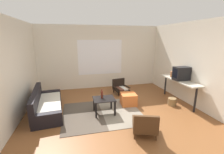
# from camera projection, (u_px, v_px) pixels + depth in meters

# --- Properties ---
(ground_plane) EXTENTS (7.80, 7.80, 0.00)m
(ground_plane) POSITION_uv_depth(u_px,v_px,m) (119.00, 120.00, 4.25)
(ground_plane) COLOR brown
(far_wall_with_window) EXTENTS (5.60, 0.13, 2.70)m
(far_wall_with_window) POSITION_uv_depth(u_px,v_px,m) (100.00, 57.00, 6.81)
(far_wall_with_window) COLOR silver
(far_wall_with_window) RESTS_ON ground
(side_wall_right) EXTENTS (0.12, 6.60, 2.70)m
(side_wall_right) POSITION_uv_depth(u_px,v_px,m) (199.00, 65.00, 4.81)
(side_wall_right) COLOR silver
(side_wall_right) RESTS_ON ground
(side_wall_left) EXTENTS (0.12, 6.60, 2.70)m
(side_wall_left) POSITION_uv_depth(u_px,v_px,m) (6.00, 74.00, 3.60)
(side_wall_left) COLOR silver
(side_wall_left) RESTS_ON ground
(area_rug) EXTENTS (2.27, 1.89, 0.01)m
(area_rug) POSITION_uv_depth(u_px,v_px,m) (102.00, 113.00, 4.61)
(area_rug) COLOR #4C4238
(area_rug) RESTS_ON ground
(couch) EXTENTS (0.95, 2.03, 0.69)m
(couch) POSITION_uv_depth(u_px,v_px,m) (46.00, 105.00, 4.64)
(couch) COLOR black
(couch) RESTS_ON ground
(coffee_table) EXTENTS (0.62, 0.55, 0.46)m
(coffee_table) POSITION_uv_depth(u_px,v_px,m) (104.00, 101.00, 4.53)
(coffee_table) COLOR black
(coffee_table) RESTS_ON ground
(armchair_by_window) EXTENTS (0.63, 0.64, 0.56)m
(armchair_by_window) POSITION_uv_depth(u_px,v_px,m) (120.00, 87.00, 6.26)
(armchair_by_window) COLOR black
(armchair_by_window) RESTS_ON ground
(armchair_striped_foreground) EXTENTS (0.71, 0.75, 0.57)m
(armchair_striped_foreground) POSITION_uv_depth(u_px,v_px,m) (145.00, 125.00, 3.53)
(armchair_striped_foreground) COLOR #472D19
(armchair_striped_foreground) RESTS_ON ground
(ottoman_orange) EXTENTS (0.53, 0.53, 0.39)m
(ottoman_orange) POSITION_uv_depth(u_px,v_px,m) (128.00, 99.00, 5.16)
(ottoman_orange) COLOR #D1662D
(ottoman_orange) RESTS_ON ground
(console_shelf) EXTENTS (0.45, 1.71, 0.81)m
(console_shelf) POSITION_uv_depth(u_px,v_px,m) (179.00, 82.00, 5.26)
(console_shelf) COLOR beige
(console_shelf) RESTS_ON ground
(crt_television) EXTENTS (0.50, 0.32, 0.44)m
(crt_television) POSITION_uv_depth(u_px,v_px,m) (181.00, 73.00, 5.13)
(crt_television) COLOR black
(crt_television) RESTS_ON console_shelf
(clay_vase) EXTENTS (0.23, 0.23, 0.28)m
(clay_vase) POSITION_uv_depth(u_px,v_px,m) (174.00, 74.00, 5.54)
(clay_vase) COLOR #935B38
(clay_vase) RESTS_ON console_shelf
(glass_bottle) EXTENTS (0.07, 0.07, 0.27)m
(glass_bottle) POSITION_uv_depth(u_px,v_px,m) (102.00, 94.00, 4.52)
(glass_bottle) COLOR #5B2319
(glass_bottle) RESTS_ON coffee_table
(wicker_basket) EXTENTS (0.27, 0.27, 0.24)m
(wicker_basket) POSITION_uv_depth(u_px,v_px,m) (172.00, 102.00, 5.15)
(wicker_basket) COLOR olive
(wicker_basket) RESTS_ON ground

